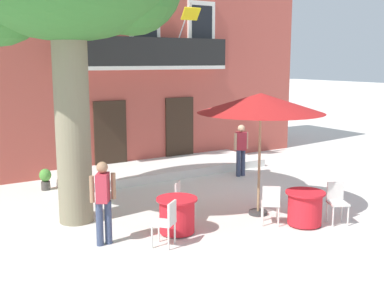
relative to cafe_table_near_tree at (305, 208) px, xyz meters
The scene contains 13 objects.
ground_plane 2.19m from the cafe_table_near_tree, 93.02° to the left, with size 120.00×120.00×0.00m, color silver.
building_facade 9.74m from the cafe_table_near_tree, 91.68° to the left, with size 13.00×5.09×7.50m.
entrance_step_platform 6.07m from the cafe_table_near_tree, 92.53° to the left, with size 6.82×2.19×0.25m, color silver.
cafe_table_near_tree is the anchor object (origin of this frame).
cafe_chair_near_tree_0 0.77m from the cafe_table_near_tree, 20.16° to the right, with size 0.53×0.53×0.91m.
cafe_chair_near_tree_1 0.77m from the cafe_table_near_tree, 148.32° to the left, with size 0.56×0.56×0.91m.
cafe_table_middle 2.83m from the cafe_table_near_tree, 157.84° to the left, with size 0.86×0.86×0.76m.
cafe_chair_middle_0 3.20m from the cafe_table_near_tree, behind, with size 0.56×0.56×0.91m.
cafe_chair_middle_1 2.71m from the cafe_table_near_tree, 142.39° to the left, with size 0.57×0.57×0.91m.
cafe_umbrella 2.51m from the cafe_table_near_tree, 108.67° to the left, with size 2.90×2.90×2.85m.
ground_planter_left 7.17m from the cafe_table_near_tree, 124.13° to the left, with size 0.33×0.33×0.60m.
pedestrian_near_entrance 4.37m from the cafe_table_near_tree, 162.79° to the left, with size 0.53×0.40×1.66m.
pedestrian_mid_plaza 4.65m from the cafe_table_near_tree, 69.76° to the left, with size 0.53×0.38×1.62m.
Camera 1 is at (-7.29, -9.30, 3.57)m, focal length 44.48 mm.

